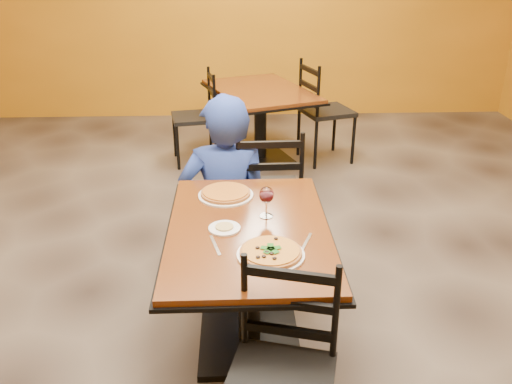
{
  "coord_description": "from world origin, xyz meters",
  "views": [
    {
      "loc": [
        -0.06,
        -2.84,
        2.03
      ],
      "look_at": [
        0.04,
        -0.3,
        0.85
      ],
      "focal_mm": 37.37,
      "sensor_mm": 36.0,
      "label": 1
    }
  ],
  "objects_px": {
    "diner": "(225,186)",
    "chair_second_right": "(327,112)",
    "chair_main_far": "(267,192)",
    "wine_glass": "(266,201)",
    "plate_main": "(271,255)",
    "plate_far": "(226,195)",
    "table_second": "(260,108)",
    "pizza_far": "(226,193)",
    "side_plate": "(224,228)",
    "pizza_main": "(271,252)",
    "chair_second_left": "(194,118)",
    "table_main": "(249,260)"
  },
  "relations": [
    {
      "from": "diner",
      "to": "chair_second_right",
      "type": "bearing_deg",
      "value": -119.03
    },
    {
      "from": "chair_main_far",
      "to": "wine_glass",
      "type": "relative_size",
      "value": 5.47
    },
    {
      "from": "chair_main_far",
      "to": "chair_second_right",
      "type": "xyz_separation_m",
      "value": [
        0.72,
        1.87,
        0.02
      ]
    },
    {
      "from": "chair_main_far",
      "to": "plate_main",
      "type": "bearing_deg",
      "value": 86.03
    },
    {
      "from": "chair_second_right",
      "to": "plate_far",
      "type": "relative_size",
      "value": 3.3
    },
    {
      "from": "table_second",
      "to": "wine_glass",
      "type": "xyz_separation_m",
      "value": [
        -0.11,
        -2.73,
        0.28
      ]
    },
    {
      "from": "chair_main_far",
      "to": "pizza_far",
      "type": "distance_m",
      "value": 0.71
    },
    {
      "from": "side_plate",
      "to": "wine_glass",
      "type": "relative_size",
      "value": 0.89
    },
    {
      "from": "chair_main_far",
      "to": "pizza_main",
      "type": "distance_m",
      "value": 1.28
    },
    {
      "from": "plate_far",
      "to": "pizza_main",
      "type": "bearing_deg",
      "value": -71.98
    },
    {
      "from": "plate_main",
      "to": "plate_far",
      "type": "height_order",
      "value": "same"
    },
    {
      "from": "plate_main",
      "to": "wine_glass",
      "type": "xyz_separation_m",
      "value": [
        0.0,
        0.39,
        0.08
      ]
    },
    {
      "from": "plate_main",
      "to": "side_plate",
      "type": "relative_size",
      "value": 1.94
    },
    {
      "from": "chair_second_right",
      "to": "plate_main",
      "type": "distance_m",
      "value": 3.22
    },
    {
      "from": "chair_main_far",
      "to": "side_plate",
      "type": "xyz_separation_m",
      "value": [
        -0.27,
        -0.99,
        0.26
      ]
    },
    {
      "from": "chair_second_left",
      "to": "wine_glass",
      "type": "bearing_deg",
      "value": 1.58
    },
    {
      "from": "table_main",
      "to": "plate_main",
      "type": "bearing_deg",
      "value": -71.62
    },
    {
      "from": "chair_second_right",
      "to": "diner",
      "type": "height_order",
      "value": "diner"
    },
    {
      "from": "diner",
      "to": "plate_main",
      "type": "xyz_separation_m",
      "value": [
        0.22,
        -1.1,
        0.14
      ]
    },
    {
      "from": "chair_second_right",
      "to": "wine_glass",
      "type": "relative_size",
      "value": 5.68
    },
    {
      "from": "pizza_far",
      "to": "wine_glass",
      "type": "height_order",
      "value": "wine_glass"
    },
    {
      "from": "chair_main_far",
      "to": "chair_second_right",
      "type": "distance_m",
      "value": 2.0
    },
    {
      "from": "chair_main_far",
      "to": "pizza_far",
      "type": "height_order",
      "value": "chair_main_far"
    },
    {
      "from": "pizza_far",
      "to": "diner",
      "type": "bearing_deg",
      "value": 91.44
    },
    {
      "from": "table_second",
      "to": "wine_glass",
      "type": "relative_size",
      "value": 8.25
    },
    {
      "from": "table_main",
      "to": "chair_main_far",
      "type": "bearing_deg",
      "value": 80.99
    },
    {
      "from": "table_second",
      "to": "chair_second_left",
      "type": "relative_size",
      "value": 1.6
    },
    {
      "from": "chair_second_left",
      "to": "diner",
      "type": "height_order",
      "value": "diner"
    },
    {
      "from": "diner",
      "to": "side_plate",
      "type": "xyz_separation_m",
      "value": [
        0.01,
        -0.84,
        0.14
      ]
    },
    {
      "from": "table_second",
      "to": "chair_main_far",
      "type": "bearing_deg",
      "value": -91.42
    },
    {
      "from": "table_second",
      "to": "chair_second_right",
      "type": "xyz_separation_m",
      "value": [
        0.67,
        0.0,
        -0.05
      ]
    },
    {
      "from": "side_plate",
      "to": "table_second",
      "type": "bearing_deg",
      "value": 83.58
    },
    {
      "from": "table_main",
      "to": "chair_second_right",
      "type": "xyz_separation_m",
      "value": [
        0.87,
        2.84,
        -0.05
      ]
    },
    {
      "from": "table_main",
      "to": "chair_second_right",
      "type": "bearing_deg",
      "value": 72.93
    },
    {
      "from": "table_main",
      "to": "pizza_far",
      "type": "relative_size",
      "value": 4.39
    },
    {
      "from": "chair_main_far",
      "to": "table_second",
      "type": "bearing_deg",
      "value": -92.56
    },
    {
      "from": "chair_main_far",
      "to": "side_plate",
      "type": "bearing_deg",
      "value": 73.29
    },
    {
      "from": "chair_second_right",
      "to": "table_second",
      "type": "bearing_deg",
      "value": 72.85
    },
    {
      "from": "chair_main_far",
      "to": "plate_far",
      "type": "xyz_separation_m",
      "value": [
        -0.27,
        -0.6,
        0.26
      ]
    },
    {
      "from": "table_second",
      "to": "chair_second_right",
      "type": "distance_m",
      "value": 0.67
    },
    {
      "from": "wine_glass",
      "to": "chair_second_right",
      "type": "bearing_deg",
      "value": 74.09
    },
    {
      "from": "pizza_main",
      "to": "pizza_far",
      "type": "bearing_deg",
      "value": 108.02
    },
    {
      "from": "diner",
      "to": "side_plate",
      "type": "height_order",
      "value": "diner"
    },
    {
      "from": "chair_main_far",
      "to": "plate_main",
      "type": "relative_size",
      "value": 3.17
    },
    {
      "from": "plate_main",
      "to": "plate_far",
      "type": "bearing_deg",
      "value": 108.02
    },
    {
      "from": "diner",
      "to": "plate_far",
      "type": "distance_m",
      "value": 0.48
    },
    {
      "from": "chair_main_far",
      "to": "plate_far",
      "type": "bearing_deg",
      "value": 64.37
    },
    {
      "from": "chair_second_left",
      "to": "side_plate",
      "type": "height_order",
      "value": "chair_second_left"
    },
    {
      "from": "table_main",
      "to": "plate_main",
      "type": "height_order",
      "value": "plate_main"
    },
    {
      "from": "table_second",
      "to": "plate_far",
      "type": "height_order",
      "value": "plate_far"
    }
  ]
}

